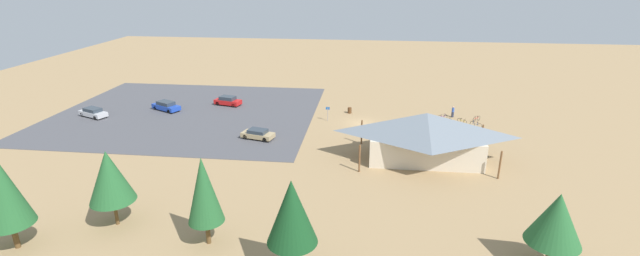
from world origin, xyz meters
TOP-DOWN VIEW (x-y plane):
  - ground at (0.00, 0.00)m, footprint 160.00×160.00m
  - parking_lot_asphalt at (26.98, -1.91)m, footprint 39.33×33.45m
  - bike_pavilion at (-7.62, 12.11)m, footprint 15.12×8.75m
  - trash_bin at (1.91, -4.62)m, footprint 0.60×0.60m
  - lot_sign at (4.92, -0.64)m, footprint 0.56×0.08m
  - pine_midwest at (3.94, 34.33)m, footprint 3.62×3.62m
  - pine_west at (20.38, 29.35)m, footprint 3.81×3.81m
  - pine_far_west at (26.44, 33.53)m, footprint 3.56×3.56m
  - pine_far_east at (-14.70, 31.31)m, footprint 3.93×3.93m
  - pine_mideast at (11.46, 31.16)m, footprint 2.88×2.88m
  - bicycle_purple_lone_east at (-13.56, 1.44)m, footprint 1.48×0.83m
  - bicycle_green_front_row at (-3.87, 2.36)m, footprint 0.50×1.78m
  - bicycle_white_yard_right at (-9.12, 0.69)m, footprint 0.92×1.50m
  - bicycle_black_lone_west at (-7.11, 2.76)m, footprint 1.69×0.72m
  - bicycle_red_yard_left at (-16.77, -2.91)m, footprint 1.29×1.27m
  - bicycle_yellow_edge_south at (-14.48, -1.66)m, footprint 1.12×1.37m
  - bicycle_teal_mid_cluster at (-12.82, -1.36)m, footprint 0.48×1.60m
  - bicycle_orange_yard_center at (-11.80, 2.65)m, footprint 0.48×1.80m
  - bicycle_silver_near_sign at (-10.22, 2.06)m, footprint 0.51×1.75m
  - bicycle_blue_trailside at (-16.09, -0.09)m, footprint 1.41×1.25m
  - bicycle_purple_by_bin at (-11.93, -3.19)m, footprint 1.54×0.78m
  - car_silver_end_stall at (40.12, 1.80)m, footprint 4.90×3.41m
  - car_tan_aisle_side at (13.27, 7.83)m, footprint 4.55×2.85m
  - car_red_by_curb at (21.89, -6.48)m, footprint 4.62×2.81m
  - car_blue_inner_stall at (30.65, -2.58)m, footprint 5.11×3.81m
  - visitor_crossing_yard at (-13.60, -4.52)m, footprint 0.36×0.37m

SIDE VIEW (x-z plane):
  - ground at x=0.00m, z-range 0.00..0.00m
  - parking_lot_asphalt at x=26.98m, z-range 0.00..0.05m
  - bicycle_teal_mid_cluster at x=-12.82m, z-range -0.06..0.75m
  - bicycle_yellow_edge_south at x=-14.48m, z-range -0.04..0.73m
  - bicycle_purple_lone_east at x=-13.56m, z-range -0.05..0.77m
  - bicycle_purple_by_bin at x=-11.93m, z-range -0.05..0.78m
  - bicycle_red_yard_left at x=-16.77m, z-range -0.05..0.81m
  - bicycle_green_front_row at x=-3.87m, z-range -0.04..0.80m
  - bicycle_orange_yard_center at x=-11.80m, z-range -0.04..0.81m
  - bicycle_black_lone_west at x=-7.11m, z-range -0.04..0.82m
  - bicycle_white_yard_right at x=-9.12m, z-range -0.05..0.84m
  - bicycle_silver_near_sign at x=-10.22m, z-range -0.06..0.85m
  - bicycle_blue_trailside at x=-16.09m, z-range -0.06..0.85m
  - trash_bin at x=1.91m, z-range 0.00..0.90m
  - car_tan_aisle_side at x=13.27m, z-range 0.06..1.34m
  - car_silver_end_stall at x=40.12m, z-range 0.05..1.44m
  - car_blue_inner_stall at x=30.65m, z-range 0.04..1.50m
  - car_red_by_curb at x=21.89m, z-range 0.04..1.53m
  - visitor_crossing_yard at x=-13.60m, z-range 0.04..1.71m
  - lot_sign at x=4.92m, z-range 0.31..2.51m
  - bike_pavilion at x=-7.62m, z-range 0.37..6.09m
  - pine_far_east at x=-14.70m, z-range 1.10..7.28m
  - pine_west at x=20.38m, z-range 1.15..8.07m
  - pine_mideast at x=11.46m, z-range 1.01..8.59m
  - pine_far_west at x=26.44m, z-range 1.07..9.04m
  - pine_midwest at x=3.94m, z-range 1.40..9.06m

